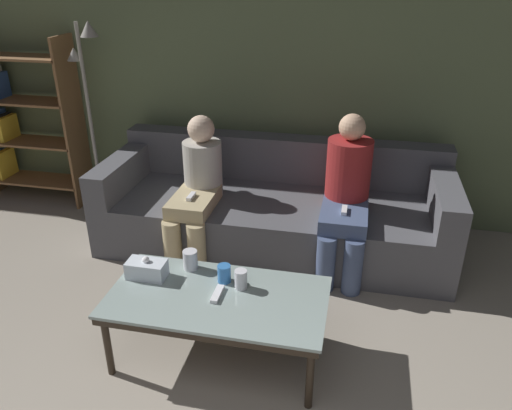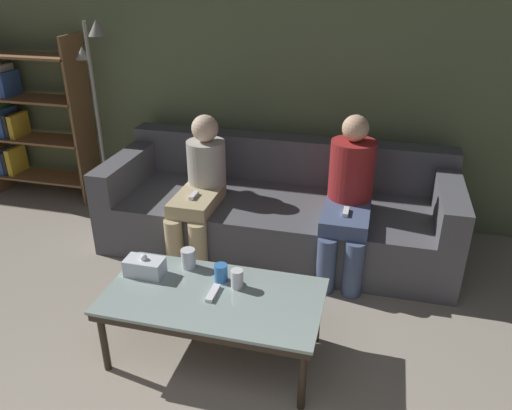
% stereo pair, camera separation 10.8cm
% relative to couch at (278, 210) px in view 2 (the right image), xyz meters
% --- Properties ---
extents(wall_back, '(12.00, 0.06, 2.60)m').
position_rel_couch_xyz_m(wall_back, '(0.00, 0.57, 1.02)').
color(wall_back, '#60704C').
rests_on(wall_back, ground_plane).
extents(couch, '(2.62, 0.99, 0.76)m').
position_rel_couch_xyz_m(couch, '(0.00, 0.00, 0.00)').
color(couch, '#515156').
rests_on(couch, ground_plane).
extents(coffee_table, '(1.18, 0.62, 0.41)m').
position_rel_couch_xyz_m(coffee_table, '(-0.07, -1.35, 0.10)').
color(coffee_table, '#8C9E99').
rests_on(coffee_table, ground_plane).
extents(cup_near_left, '(0.08, 0.08, 0.12)m').
position_rel_couch_xyz_m(cup_near_left, '(-0.30, -1.13, 0.19)').
color(cup_near_left, silver).
rests_on(cup_near_left, coffee_table).
extents(cup_near_right, '(0.07, 0.07, 0.10)m').
position_rel_couch_xyz_m(cup_near_right, '(-0.07, -1.22, 0.19)').
color(cup_near_right, '#3372BF').
rests_on(cup_near_right, coffee_table).
extents(cup_far_center, '(0.07, 0.07, 0.11)m').
position_rel_couch_xyz_m(cup_far_center, '(0.04, -1.25, 0.19)').
color(cup_far_center, silver).
rests_on(cup_far_center, coffee_table).
extents(tissue_box, '(0.22, 0.12, 0.13)m').
position_rel_couch_xyz_m(tissue_box, '(-0.51, -1.26, 0.19)').
color(tissue_box, silver).
rests_on(tissue_box, coffee_table).
extents(game_remote, '(0.04, 0.15, 0.02)m').
position_rel_couch_xyz_m(game_remote, '(-0.07, -1.35, 0.14)').
color(game_remote, white).
rests_on(game_remote, coffee_table).
extents(bookshelf, '(1.00, 0.32, 1.49)m').
position_rel_couch_xyz_m(bookshelf, '(-2.47, 0.34, 0.47)').
color(bookshelf, brown).
rests_on(bookshelf, ground_plane).
extents(standing_lamp, '(0.31, 0.26, 1.63)m').
position_rel_couch_xyz_m(standing_lamp, '(-1.58, 0.20, 0.72)').
color(standing_lamp, gray).
rests_on(standing_lamp, ground_plane).
extents(seated_person_left_end, '(0.31, 0.69, 1.03)m').
position_rel_couch_xyz_m(seated_person_left_end, '(-0.54, -0.25, 0.26)').
color(seated_person_left_end, tan).
rests_on(seated_person_left_end, ground_plane).
extents(seated_person_mid_left, '(0.32, 0.69, 1.10)m').
position_rel_couch_xyz_m(seated_person_mid_left, '(0.54, -0.22, 0.30)').
color(seated_person_mid_left, '#47567A').
rests_on(seated_person_mid_left, ground_plane).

